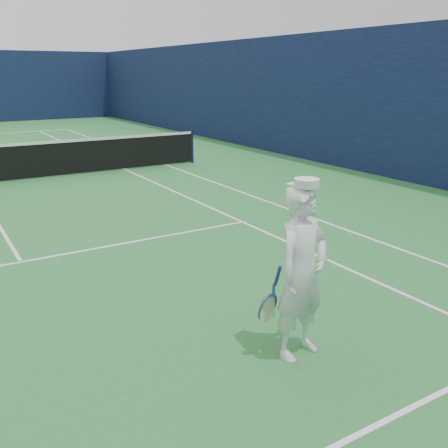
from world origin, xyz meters
The scene contains 1 object.
tennis_player centered at (2.00, -10.66, 0.91)m, with size 0.83×0.56×1.86m.
Camera 1 is at (-1.07, -14.19, 2.83)m, focal length 40.00 mm.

